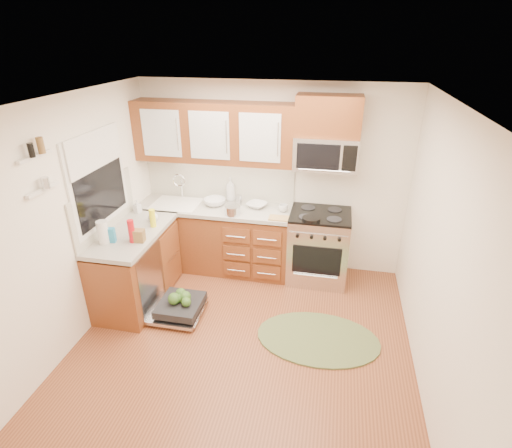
% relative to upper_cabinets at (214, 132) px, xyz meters
% --- Properties ---
extents(floor, '(3.50, 3.50, 0.00)m').
position_rel_upper_cabinets_xyz_m(floor, '(0.73, -1.57, -1.88)').
color(floor, brown).
rests_on(floor, ground).
extents(ceiling, '(3.50, 3.50, 0.00)m').
position_rel_upper_cabinets_xyz_m(ceiling, '(0.73, -1.57, 0.62)').
color(ceiling, white).
rests_on(ceiling, ground).
extents(wall_back, '(3.50, 0.04, 2.50)m').
position_rel_upper_cabinets_xyz_m(wall_back, '(0.73, 0.18, -0.62)').
color(wall_back, white).
rests_on(wall_back, ground).
extents(wall_front, '(3.50, 0.04, 2.50)m').
position_rel_upper_cabinets_xyz_m(wall_front, '(0.73, -3.33, -0.62)').
color(wall_front, white).
rests_on(wall_front, ground).
extents(wall_left, '(0.04, 3.50, 2.50)m').
position_rel_upper_cabinets_xyz_m(wall_left, '(-1.02, -1.57, -0.62)').
color(wall_left, white).
rests_on(wall_left, ground).
extents(wall_right, '(0.04, 3.50, 2.50)m').
position_rel_upper_cabinets_xyz_m(wall_right, '(2.48, -1.57, -0.62)').
color(wall_right, white).
rests_on(wall_right, ground).
extents(base_cabinet_back, '(2.05, 0.60, 0.85)m').
position_rel_upper_cabinets_xyz_m(base_cabinet_back, '(0.00, -0.12, -1.45)').
color(base_cabinet_back, brown).
rests_on(base_cabinet_back, ground).
extents(base_cabinet_left, '(0.60, 1.25, 0.85)m').
position_rel_upper_cabinets_xyz_m(base_cabinet_left, '(-0.72, -1.05, -1.45)').
color(base_cabinet_left, brown).
rests_on(base_cabinet_left, ground).
extents(countertop_back, '(2.07, 0.64, 0.05)m').
position_rel_upper_cabinets_xyz_m(countertop_back, '(0.00, -0.14, -0.97)').
color(countertop_back, beige).
rests_on(countertop_back, base_cabinet_back).
extents(countertop_left, '(0.64, 1.27, 0.05)m').
position_rel_upper_cabinets_xyz_m(countertop_left, '(-0.71, -1.05, -0.97)').
color(countertop_left, beige).
rests_on(countertop_left, base_cabinet_left).
extents(backsplash_back, '(2.05, 0.02, 0.57)m').
position_rel_upper_cabinets_xyz_m(backsplash_back, '(0.00, 0.16, -0.67)').
color(backsplash_back, beige).
rests_on(backsplash_back, ground).
extents(backsplash_left, '(0.02, 1.25, 0.57)m').
position_rel_upper_cabinets_xyz_m(backsplash_left, '(-1.01, -1.05, -0.67)').
color(backsplash_left, beige).
rests_on(backsplash_left, ground).
extents(upper_cabinets, '(2.05, 0.35, 0.75)m').
position_rel_upper_cabinets_xyz_m(upper_cabinets, '(0.00, 0.00, 0.00)').
color(upper_cabinets, brown).
rests_on(upper_cabinets, ground).
extents(cabinet_over_mw, '(0.76, 0.35, 0.47)m').
position_rel_upper_cabinets_xyz_m(cabinet_over_mw, '(1.41, 0.00, 0.26)').
color(cabinet_over_mw, brown).
rests_on(cabinet_over_mw, ground).
extents(range, '(0.76, 0.64, 0.95)m').
position_rel_upper_cabinets_xyz_m(range, '(1.41, -0.15, -1.40)').
color(range, silver).
rests_on(range, ground).
extents(microwave, '(0.76, 0.38, 0.40)m').
position_rel_upper_cabinets_xyz_m(microwave, '(1.41, -0.02, -0.18)').
color(microwave, silver).
rests_on(microwave, ground).
extents(sink, '(0.62, 0.50, 0.26)m').
position_rel_upper_cabinets_xyz_m(sink, '(-0.52, -0.16, -1.07)').
color(sink, white).
rests_on(sink, ground).
extents(dishwasher, '(0.70, 0.60, 0.20)m').
position_rel_upper_cabinets_xyz_m(dishwasher, '(-0.13, -1.27, -1.77)').
color(dishwasher, silver).
rests_on(dishwasher, ground).
extents(window, '(0.03, 1.05, 1.05)m').
position_rel_upper_cabinets_xyz_m(window, '(-1.01, -1.07, -0.32)').
color(window, white).
rests_on(window, ground).
extents(window_blind, '(0.02, 0.96, 0.40)m').
position_rel_upper_cabinets_xyz_m(window_blind, '(-0.98, -1.07, 0.00)').
color(window_blind, white).
rests_on(window_blind, ground).
extents(shelf_upper, '(0.04, 0.40, 0.03)m').
position_rel_upper_cabinets_xyz_m(shelf_upper, '(-0.99, -1.92, 0.17)').
color(shelf_upper, white).
rests_on(shelf_upper, ground).
extents(shelf_lower, '(0.04, 0.40, 0.03)m').
position_rel_upper_cabinets_xyz_m(shelf_lower, '(-0.99, -1.92, -0.12)').
color(shelf_lower, white).
rests_on(shelf_lower, ground).
extents(rug, '(1.55, 1.30, 0.02)m').
position_rel_upper_cabinets_xyz_m(rug, '(1.51, -1.37, -1.86)').
color(rug, '#5E6F3F').
rests_on(rug, ground).
extents(skillet, '(0.23, 0.23, 0.04)m').
position_rel_upper_cabinets_xyz_m(skillet, '(1.30, -0.38, -0.90)').
color(skillet, black).
rests_on(skillet, range).
extents(stock_pot, '(0.20, 0.20, 0.12)m').
position_rel_upper_cabinets_xyz_m(stock_pot, '(0.31, -0.35, -0.89)').
color(stock_pot, silver).
rests_on(stock_pot, countertop_back).
extents(cutting_board, '(0.25, 0.16, 0.02)m').
position_rel_upper_cabinets_xyz_m(cutting_board, '(0.91, -0.35, -0.94)').
color(cutting_board, '#9D7B48').
rests_on(cutting_board, countertop_back).
extents(canister, '(0.09, 0.09, 0.14)m').
position_rel_upper_cabinets_xyz_m(canister, '(0.31, -0.04, -0.88)').
color(canister, silver).
rests_on(canister, countertop_back).
extents(paper_towel_roll, '(0.15, 0.15, 0.26)m').
position_rel_upper_cabinets_xyz_m(paper_towel_roll, '(-0.88, -1.36, -0.82)').
color(paper_towel_roll, white).
rests_on(paper_towel_roll, countertop_left).
extents(mustard_bottle, '(0.08, 0.08, 0.22)m').
position_rel_upper_cabinets_xyz_m(mustard_bottle, '(-0.53, -0.87, -0.84)').
color(mustard_bottle, yellow).
rests_on(mustard_bottle, countertop_left).
extents(red_bottle, '(0.08, 0.08, 0.26)m').
position_rel_upper_cabinets_xyz_m(red_bottle, '(-0.58, -1.28, -0.82)').
color(red_bottle, red).
rests_on(red_bottle, countertop_left).
extents(wooden_box, '(0.15, 0.11, 0.14)m').
position_rel_upper_cabinets_xyz_m(wooden_box, '(-0.52, -1.25, -0.88)').
color(wooden_box, brown).
rests_on(wooden_box, countertop_left).
extents(blue_carton, '(0.12, 0.08, 0.17)m').
position_rel_upper_cabinets_xyz_m(blue_carton, '(-0.81, -1.32, -0.87)').
color(blue_carton, teal).
rests_on(blue_carton, countertop_left).
extents(bowl_a, '(0.32, 0.32, 0.06)m').
position_rel_upper_cabinets_xyz_m(bowl_a, '(0.56, -0.05, -0.92)').
color(bowl_a, '#999999').
rests_on(bowl_a, countertop_back).
extents(bowl_b, '(0.29, 0.29, 0.09)m').
position_rel_upper_cabinets_xyz_m(bowl_b, '(-0.00, -0.10, -0.90)').
color(bowl_b, '#999999').
rests_on(bowl_b, countertop_back).
extents(cup, '(0.15, 0.15, 0.10)m').
position_rel_upper_cabinets_xyz_m(cup, '(0.93, -0.12, -0.90)').
color(cup, '#999999').
rests_on(cup, countertop_back).
extents(soap_bottle_a, '(0.15, 0.16, 0.33)m').
position_rel_upper_cabinets_xyz_m(soap_bottle_a, '(0.17, 0.10, -0.79)').
color(soap_bottle_a, '#999999').
rests_on(soap_bottle_a, countertop_back).
extents(soap_bottle_b, '(0.10, 0.10, 0.17)m').
position_rel_upper_cabinets_xyz_m(soap_bottle_b, '(-0.90, -0.52, -0.86)').
color(soap_bottle_b, '#999999').
rests_on(soap_bottle_b, countertop_left).
extents(soap_bottle_c, '(0.15, 0.15, 0.16)m').
position_rel_upper_cabinets_xyz_m(soap_bottle_c, '(-0.59, -0.73, -0.87)').
color(soap_bottle_c, '#999999').
rests_on(soap_bottle_c, countertop_left).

